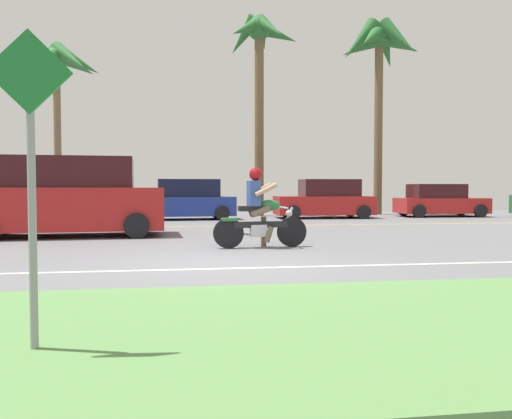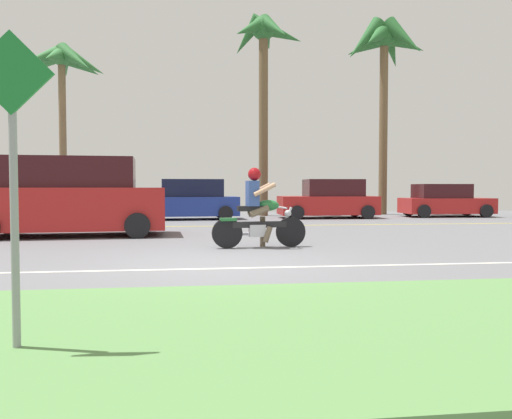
{
  "view_description": "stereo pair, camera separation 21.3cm",
  "coord_description": "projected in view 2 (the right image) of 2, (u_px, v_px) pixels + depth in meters",
  "views": [
    {
      "loc": [
        -0.68,
        -8.52,
        1.26
      ],
      "look_at": [
        1.12,
        3.69,
        0.74
      ],
      "focal_mm": 36.36,
      "sensor_mm": 36.0,
      "label": 1
    },
    {
      "loc": [
        -0.47,
        -8.55,
        1.26
      ],
      "look_at": [
        1.12,
        3.69,
        0.74
      ],
      "focal_mm": 36.36,
      "sensor_mm": 36.0,
      "label": 2
    }
  ],
  "objects": [
    {
      "name": "parked_car_2",
      "position": [
        329.0,
        200.0,
        21.59
      ],
      "size": [
        4.05,
        2.09,
        1.61
      ],
      "color": "#AD1E1E",
      "rests_on": "ground"
    },
    {
      "name": "lane_line_far",
      "position": [
        203.0,
        226.0,
        16.97
      ],
      "size": [
        50.4,
        0.12,
        0.01
      ],
      "primitive_type": "cube",
      "color": "yellow",
      "rests_on": "ground"
    },
    {
      "name": "parked_car_1",
      "position": [
        188.0,
        201.0,
        20.65
      ],
      "size": [
        4.21,
        2.13,
        1.6
      ],
      "color": "navy",
      "rests_on": "ground"
    },
    {
      "name": "parked_car_3",
      "position": [
        445.0,
        201.0,
        22.55
      ],
      "size": [
        3.84,
        2.04,
        1.42
      ],
      "color": "#AD1E1E",
      "rests_on": "ground"
    },
    {
      "name": "parked_car_0",
      "position": [
        34.0,
        203.0,
        19.33
      ],
      "size": [
        3.96,
        2.11,
        1.44
      ],
      "color": "#8C939E",
      "rests_on": "ground"
    },
    {
      "name": "suv_nearby",
      "position": [
        68.0,
        198.0,
        13.52
      ],
      "size": [
        5.13,
        2.44,
        2.06
      ],
      "color": "#AD1E1E",
      "rests_on": "ground"
    },
    {
      "name": "palm_tree_1",
      "position": [
        264.0,
        50.0,
        23.13
      ],
      "size": [
        3.56,
        3.73,
        9.09
      ],
      "color": "brown",
      "rests_on": "ground"
    },
    {
      "name": "ground",
      "position": [
        210.0,
        245.0,
        11.56
      ],
      "size": [
        56.0,
        30.0,
        0.04
      ],
      "primitive_type": "cube",
      "color": "slate"
    },
    {
      "name": "grass_median",
      "position": [
        244.0,
        329.0,
        4.52
      ],
      "size": [
        56.0,
        3.8,
        0.06
      ],
      "primitive_type": "cube",
      "color": "#5B8C4C",
      "rests_on": "ground"
    },
    {
      "name": "palm_tree_2",
      "position": [
        384.0,
        51.0,
        24.22
      ],
      "size": [
        4.3,
        3.89,
        9.17
      ],
      "color": "brown",
      "rests_on": "ground"
    },
    {
      "name": "street_sign",
      "position": [
        13.0,
        159.0,
        3.85
      ],
      "size": [
        0.62,
        0.06,
        2.42
      ],
      "color": "gray",
      "rests_on": "ground"
    },
    {
      "name": "lane_line_near",
      "position": [
        220.0,
        268.0,
        8.08
      ],
      "size": [
        50.4,
        0.12,
        0.01
      ],
      "primitive_type": "cube",
      "color": "silver",
      "rests_on": "ground"
    },
    {
      "name": "palm_tree_0",
      "position": [
        63.0,
        68.0,
        22.15
      ],
      "size": [
        3.81,
        3.87,
        7.43
      ],
      "color": "brown",
      "rests_on": "ground"
    },
    {
      "name": "motorcyclist",
      "position": [
        258.0,
        214.0,
        10.91
      ],
      "size": [
        2.02,
        0.66,
        1.69
      ],
      "color": "black",
      "rests_on": "ground"
    }
  ]
}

